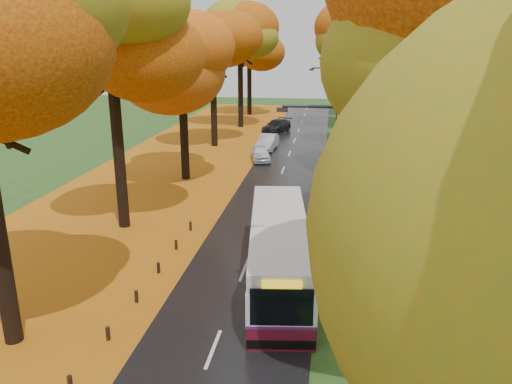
% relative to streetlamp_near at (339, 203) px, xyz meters
% --- Properties ---
extents(road, '(6.50, 90.00, 0.04)m').
position_rel_streetlamp_near_xyz_m(road, '(-3.95, 17.00, -4.69)').
color(road, black).
rests_on(road, ground).
extents(centre_line, '(0.12, 90.00, 0.01)m').
position_rel_streetlamp_near_xyz_m(centre_line, '(-3.95, 17.00, -4.67)').
color(centre_line, silver).
rests_on(centre_line, road).
extents(leaf_verge, '(12.00, 90.00, 0.02)m').
position_rel_streetlamp_near_xyz_m(leaf_verge, '(-12.95, 17.00, -4.70)').
color(leaf_verge, '#97500D').
rests_on(leaf_verge, ground).
extents(leaf_drift, '(0.90, 90.00, 0.01)m').
position_rel_streetlamp_near_xyz_m(leaf_drift, '(-7.00, 17.00, -4.67)').
color(leaf_drift, '#BE7013').
rests_on(leaf_drift, road).
extents(trees_left, '(9.20, 74.00, 13.88)m').
position_rel_streetlamp_near_xyz_m(trees_left, '(-11.13, 19.06, 4.82)').
color(trees_left, black).
rests_on(trees_left, ground).
extents(trees_right, '(9.30, 74.20, 13.96)m').
position_rel_streetlamp_near_xyz_m(trees_right, '(3.24, 18.91, 4.98)').
color(trees_right, black).
rests_on(trees_right, ground).
extents(bollard_row, '(0.11, 23.51, 0.52)m').
position_rel_streetlamp_near_xyz_m(bollard_row, '(-7.65, -3.30, -4.45)').
color(bollard_row, black).
rests_on(bollard_row, ground).
extents(streetlamp_near, '(2.45, 0.18, 8.00)m').
position_rel_streetlamp_near_xyz_m(streetlamp_near, '(0.00, 0.00, 0.00)').
color(streetlamp_near, '#333538').
rests_on(streetlamp_near, ground).
extents(streetlamp_mid, '(2.45, 0.18, 8.00)m').
position_rel_streetlamp_near_xyz_m(streetlamp_mid, '(0.00, 22.00, 0.00)').
color(streetlamp_mid, '#333538').
rests_on(streetlamp_mid, ground).
extents(streetlamp_far, '(2.45, 0.18, 8.00)m').
position_rel_streetlamp_near_xyz_m(streetlamp_far, '(0.00, 44.00, 0.00)').
color(streetlamp_far, '#333538').
rests_on(streetlamp_far, ground).
extents(bus, '(3.61, 10.52, 2.71)m').
position_rel_streetlamp_near_xyz_m(bus, '(-2.32, 3.26, -3.25)').
color(bus, '#550D1B').
rests_on(bus, road).
extents(car_white, '(2.26, 3.96, 1.27)m').
position_rel_streetlamp_near_xyz_m(car_white, '(-6.17, 25.01, -4.04)').
color(car_white, white).
rests_on(car_white, road).
extents(car_silver, '(1.76, 4.31, 1.39)m').
position_rel_streetlamp_near_xyz_m(car_silver, '(-6.13, 29.47, -3.98)').
color(car_silver, '#AFB3B8').
rests_on(car_silver, road).
extents(car_dark, '(3.36, 5.03, 1.35)m').
position_rel_streetlamp_near_xyz_m(car_dark, '(-6.30, 38.61, -4.00)').
color(car_dark, black).
rests_on(car_dark, road).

